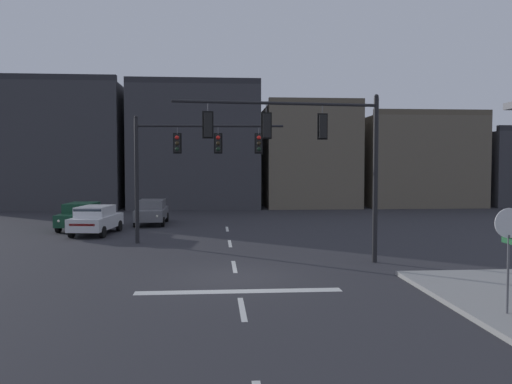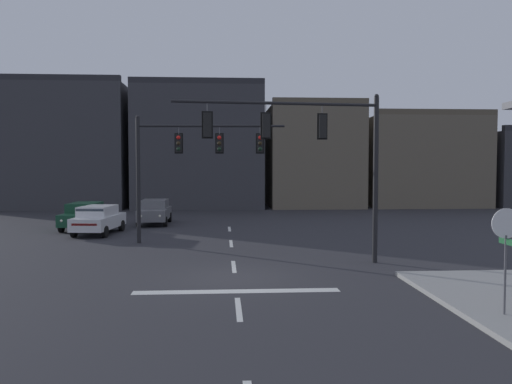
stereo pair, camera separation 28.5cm
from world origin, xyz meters
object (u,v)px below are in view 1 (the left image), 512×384
signal_mast_near_side (312,143)px  car_lot_nearside (96,219)px  signal_mast_far_side (186,154)px  car_lot_farside (81,215)px  car_lot_middle (152,211)px  stop_sign (509,235)px

signal_mast_near_side → car_lot_nearside: 14.87m
signal_mast_far_side → car_lot_nearside: (-5.23, 3.69, -3.57)m
signal_mast_far_side → car_lot_farside: signal_mast_far_side is taller
car_lot_nearside → car_lot_farside: same height
car_lot_middle → car_lot_farside: (-3.92, -2.56, 0.00)m
stop_sign → car_lot_middle: bearing=117.2°
signal_mast_far_side → car_lot_middle: signal_mast_far_side is taller
car_lot_farside → signal_mast_far_side: bearing=-42.5°
signal_mast_far_side → car_lot_middle: (-2.72, 8.64, -3.57)m
car_lot_nearside → stop_sign: bearing=-51.2°
car_lot_middle → car_lot_nearside: bearing=-117.0°
signal_mast_near_side → car_lot_middle: size_ratio=1.81×
car_lot_nearside → car_lot_middle: same height
stop_sign → car_lot_middle: 25.28m
signal_mast_far_side → car_lot_middle: size_ratio=1.65×
signal_mast_near_side → signal_mast_far_side: bearing=130.2°
signal_mast_far_side → signal_mast_near_side: bearing=-49.8°
signal_mast_far_side → car_lot_middle: 9.73m
stop_sign → car_lot_nearside: size_ratio=0.61×
stop_sign → car_lot_farside: stop_sign is taller
car_lot_nearside → car_lot_farside: size_ratio=1.01×
signal_mast_near_side → car_lot_nearside: bearing=136.6°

